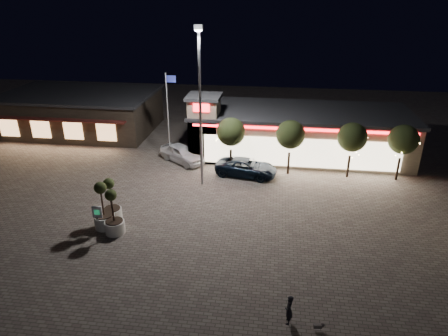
# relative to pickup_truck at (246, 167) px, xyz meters

# --- Properties ---
(ground) EXTENTS (90.00, 90.00, 0.00)m
(ground) POSITION_rel_pickup_truck_xyz_m (-5.44, -10.17, -0.73)
(ground) COLOR #6A6056
(ground) RESTS_ON ground
(retail_building) EXTENTS (20.40, 8.40, 6.10)m
(retail_building) POSITION_rel_pickup_truck_xyz_m (4.07, 5.64, 1.48)
(retail_building) COLOR tan
(retail_building) RESTS_ON ground
(restaurant_building) EXTENTS (16.40, 11.00, 4.30)m
(restaurant_building) POSITION_rel_pickup_truck_xyz_m (-19.44, 9.80, 1.43)
(restaurant_building) COLOR #382D23
(restaurant_building) RESTS_ON ground
(floodlight_pole) EXTENTS (0.60, 0.40, 12.38)m
(floodlight_pole) POSITION_rel_pickup_truck_xyz_m (-3.44, -2.17, 6.29)
(floodlight_pole) COLOR gray
(floodlight_pole) RESTS_ON ground
(flagpole) EXTENTS (0.95, 0.10, 8.00)m
(flagpole) POSITION_rel_pickup_truck_xyz_m (-7.34, 2.83, 4.02)
(flagpole) COLOR white
(flagpole) RESTS_ON ground
(string_tree_a) EXTENTS (2.42, 2.42, 4.79)m
(string_tree_a) POSITION_rel_pickup_truck_xyz_m (-1.44, 0.83, 2.83)
(string_tree_a) COLOR #332319
(string_tree_a) RESTS_ON ground
(string_tree_b) EXTENTS (2.42, 2.42, 4.79)m
(string_tree_b) POSITION_rel_pickup_truck_xyz_m (3.56, 0.83, 2.83)
(string_tree_b) COLOR #332319
(string_tree_b) RESTS_ON ground
(string_tree_c) EXTENTS (2.42, 2.42, 4.79)m
(string_tree_c) POSITION_rel_pickup_truck_xyz_m (8.56, 0.83, 2.83)
(string_tree_c) COLOR #332319
(string_tree_c) RESTS_ON ground
(string_tree_d) EXTENTS (2.42, 2.42, 4.79)m
(string_tree_d) POSITION_rel_pickup_truck_xyz_m (12.56, 0.83, 2.83)
(string_tree_d) COLOR #332319
(string_tree_d) RESTS_ON ground
(pickup_truck) EXTENTS (5.56, 3.23, 1.46)m
(pickup_truck) POSITION_rel_pickup_truck_xyz_m (0.00, 0.00, 0.00)
(pickup_truck) COLOR black
(pickup_truck) RESTS_ON ground
(white_sedan) EXTENTS (4.98, 4.34, 1.62)m
(white_sedan) POSITION_rel_pickup_truck_xyz_m (-6.13, 2.17, 0.08)
(white_sedan) COLOR white
(white_sedan) RESTS_ON ground
(pedestrian) EXTENTS (0.40, 0.59, 1.56)m
(pedestrian) POSITION_rel_pickup_truck_xyz_m (3.39, -16.39, 0.05)
(pedestrian) COLOR black
(pedestrian) RESTS_ON ground
(dog) EXTENTS (0.54, 0.24, 0.29)m
(dog) POSITION_rel_pickup_truck_xyz_m (4.83, -16.67, -0.45)
(dog) COLOR #59514C
(dog) RESTS_ON ground
(planter_left) EXTENTS (1.36, 1.36, 3.35)m
(planter_left) POSITION_rel_pickup_truck_xyz_m (-8.67, -9.50, 0.31)
(planter_left) COLOR silver
(planter_left) RESTS_ON ground
(planter_mid) EXTENTS (1.29, 1.29, 3.17)m
(planter_mid) POSITION_rel_pickup_truck_xyz_m (-7.74, -10.06, 0.25)
(planter_mid) COLOR silver
(planter_mid) RESTS_ON ground
(planter_right) EXTENTS (1.29, 1.29, 3.16)m
(planter_right) POSITION_rel_pickup_truck_xyz_m (-8.52, -8.52, 0.25)
(planter_right) COLOR silver
(planter_right) RESTS_ON ground
(valet_sign) EXTENTS (0.64, 0.13, 1.93)m
(valet_sign) POSITION_rel_pickup_truck_xyz_m (-8.79, -10.14, 0.62)
(valet_sign) COLOR gray
(valet_sign) RESTS_ON ground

